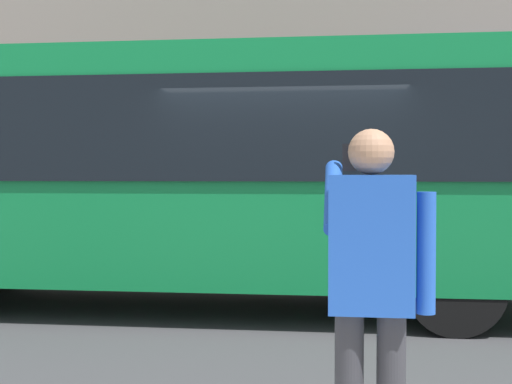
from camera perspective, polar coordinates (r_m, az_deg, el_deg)
The scene contains 3 objects.
ground_plane at distance 7.96m, azimuth 2.74°, elevation -10.26°, with size 60.00×60.00×0.00m, color #38383A.
red_bus at distance 8.37m, azimuth -5.93°, elevation 1.91°, with size 9.05×2.54×3.08m.
pedestrian_photographer at distance 3.38m, azimuth 9.52°, elevation -6.92°, with size 0.53×0.52×1.70m.
Camera 1 is at (-0.59, 7.77, 1.64)m, focal length 48.35 mm.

